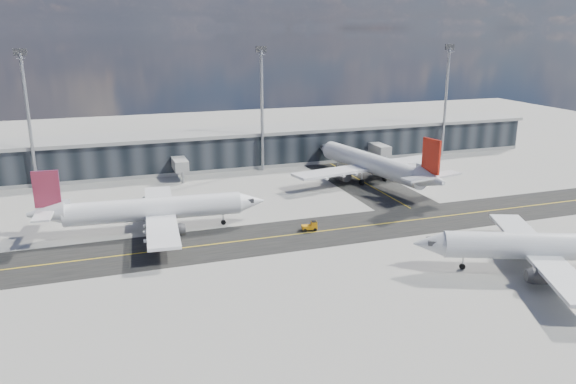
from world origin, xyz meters
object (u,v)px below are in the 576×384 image
object	(u,v)px
airliner_af	(151,209)
airliner_redtail	(373,164)
airliner_near	(551,247)
service_van	(338,174)
baggage_tug	(311,226)

from	to	relation	value
airliner_af	airliner_redtail	size ratio (longest dim) A/B	0.90
airliner_redtail	airliner_near	xyz separation A→B (m)	(1.65, -50.36, -0.53)
airliner_near	service_van	xyz separation A→B (m)	(-6.85, 57.18, -2.88)
baggage_tug	service_van	bearing A→B (deg)	158.81
airliner_af	service_van	xyz separation A→B (m)	(43.96, 22.39, -2.96)
airliner_near	airliner_redtail	bearing A→B (deg)	24.24
airliner_near	service_van	world-z (taller)	airliner_near
airliner_near	service_van	bearing A→B (deg)	29.19
airliner_redtail	airliner_af	bearing A→B (deg)	-173.16
airliner_redtail	airliner_near	distance (m)	50.39
airliner_af	baggage_tug	size ratio (longest dim) A/B	14.15
airliner_af	baggage_tug	xyz separation A→B (m)	(25.33, -8.61, -2.96)
airliner_redtail	baggage_tug	xyz separation A→B (m)	(-23.83, -24.18, -3.41)
baggage_tug	service_van	xyz separation A→B (m)	(18.63, 31.01, 0.00)
baggage_tug	airliner_redtail	bearing A→B (deg)	145.23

